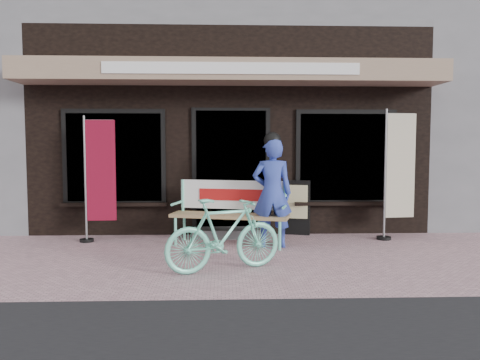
{
  "coord_description": "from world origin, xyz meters",
  "views": [
    {
      "loc": [
        -0.14,
        -6.1,
        1.55
      ],
      "look_at": [
        0.11,
        0.7,
        1.05
      ],
      "focal_mm": 35.0,
      "sensor_mm": 36.0,
      "label": 1
    }
  ],
  "objects_px": {
    "nobori_cream": "(398,173)",
    "bicycle": "(224,235)",
    "menu_stand": "(296,207)",
    "nobori_red": "(98,177)",
    "bench": "(231,207)",
    "person": "(272,191)"
  },
  "relations": [
    {
      "from": "person",
      "to": "menu_stand",
      "type": "relative_size",
      "value": 1.85
    },
    {
      "from": "nobori_red",
      "to": "menu_stand",
      "type": "distance_m",
      "value": 3.36
    },
    {
      "from": "bicycle",
      "to": "menu_stand",
      "type": "height_order",
      "value": "menu_stand"
    },
    {
      "from": "person",
      "to": "nobori_cream",
      "type": "distance_m",
      "value": 2.2
    },
    {
      "from": "bicycle",
      "to": "nobori_red",
      "type": "bearing_deg",
      "value": 26.09
    },
    {
      "from": "person",
      "to": "bicycle",
      "type": "relative_size",
      "value": 1.16
    },
    {
      "from": "nobori_cream",
      "to": "bicycle",
      "type": "bearing_deg",
      "value": -152.31
    },
    {
      "from": "nobori_cream",
      "to": "bench",
      "type": "bearing_deg",
      "value": 179.79
    },
    {
      "from": "bench",
      "to": "nobori_red",
      "type": "height_order",
      "value": "nobori_red"
    },
    {
      "from": "bench",
      "to": "person",
      "type": "xyz_separation_m",
      "value": [
        0.63,
        -0.24,
        0.28
      ]
    },
    {
      "from": "bicycle",
      "to": "menu_stand",
      "type": "distance_m",
      "value": 2.66
    },
    {
      "from": "nobori_red",
      "to": "nobori_cream",
      "type": "relative_size",
      "value": 0.94
    },
    {
      "from": "nobori_cream",
      "to": "menu_stand",
      "type": "bearing_deg",
      "value": 158.3
    },
    {
      "from": "menu_stand",
      "to": "bench",
      "type": "bearing_deg",
      "value": -131.71
    },
    {
      "from": "bicycle",
      "to": "nobori_cream",
      "type": "height_order",
      "value": "nobori_cream"
    },
    {
      "from": "bench",
      "to": "menu_stand",
      "type": "distance_m",
      "value": 1.36
    },
    {
      "from": "person",
      "to": "menu_stand",
      "type": "height_order",
      "value": "person"
    },
    {
      "from": "person",
      "to": "nobori_red",
      "type": "distance_m",
      "value": 2.8
    },
    {
      "from": "bench",
      "to": "nobori_red",
      "type": "xyz_separation_m",
      "value": [
        -2.13,
        0.23,
        0.46
      ]
    },
    {
      "from": "person",
      "to": "bicycle",
      "type": "height_order",
      "value": "person"
    },
    {
      "from": "bench",
      "to": "nobori_cream",
      "type": "height_order",
      "value": "nobori_cream"
    },
    {
      "from": "bench",
      "to": "bicycle",
      "type": "relative_size",
      "value": 1.26
    }
  ]
}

